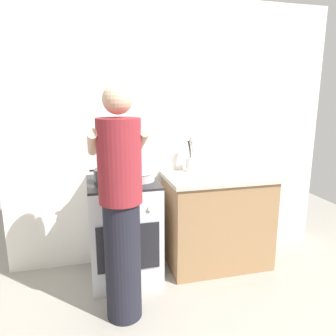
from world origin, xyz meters
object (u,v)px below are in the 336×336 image
object	(u,v)px
person	(121,207)
utensil_crock	(191,161)
pot	(106,176)
stove_range	(124,230)
mixing_bowl	(139,175)

from	to	relation	value
person	utensil_crock	bearing A→B (deg)	44.09
pot	utensil_crock	world-z (taller)	utensil_crock
pot	stove_range	bearing A→B (deg)	11.00
stove_range	utensil_crock	distance (m)	0.90
stove_range	mixing_bowl	size ratio (longest dim) A/B	3.07
stove_range	utensil_crock	world-z (taller)	utensil_crock
pot	mixing_bowl	bearing A→B (deg)	2.51
mixing_bowl	person	bearing A→B (deg)	-111.83
stove_range	person	world-z (taller)	person
mixing_bowl	person	distance (m)	0.58
mixing_bowl	person	world-z (taller)	person
pot	mixing_bowl	xyz separation A→B (m)	(0.28, 0.01, -0.01)
pot	utensil_crock	bearing A→B (deg)	14.55
stove_range	pot	distance (m)	0.53
mixing_bowl	utensil_crock	world-z (taller)	utensil_crock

